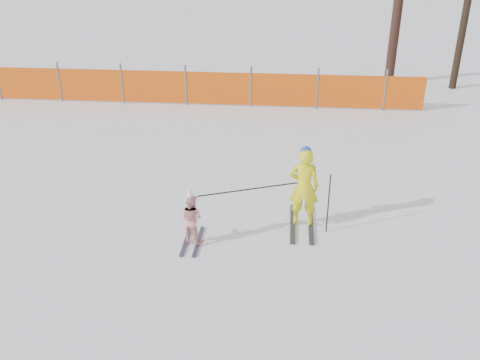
{
  "coord_description": "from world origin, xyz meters",
  "views": [
    {
      "loc": [
        0.77,
        -8.08,
        5.24
      ],
      "look_at": [
        0.0,
        0.5,
        1.0
      ],
      "focal_mm": 40.0,
      "sensor_mm": 36.0,
      "label": 1
    }
  ],
  "objects": [
    {
      "name": "ground",
      "position": [
        0.0,
        0.0,
        0.0
      ],
      "size": [
        120.0,
        120.0,
        0.0
      ],
      "primitive_type": "plane",
      "color": "white",
      "rests_on": "ground"
    },
    {
      "name": "adult",
      "position": [
        1.16,
        0.71,
        0.8
      ],
      "size": [
        0.58,
        1.41,
        1.61
      ],
      "color": "black",
      "rests_on": "ground"
    },
    {
      "name": "child",
      "position": [
        -0.81,
        -0.07,
        0.5
      ],
      "size": [
        0.54,
        0.99,
        1.1
      ],
      "color": "black",
      "rests_on": "ground"
    },
    {
      "name": "ski_poles",
      "position": [
        0.73,
        0.4,
        0.78
      ],
      "size": [
        2.32,
        0.71,
        1.17
      ],
      "color": "black",
      "rests_on": "ground"
    },
    {
      "name": "safety_fence",
      "position": [
        -3.77,
        7.67,
        0.56
      ],
      "size": [
        17.2,
        0.06,
        1.25
      ],
      "color": "#595960",
      "rests_on": "ground"
    }
  ]
}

